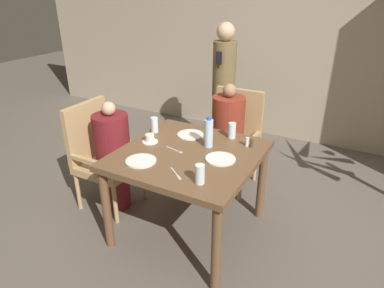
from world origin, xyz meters
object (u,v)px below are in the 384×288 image
Objects in this scene: diner_in_far_chair at (227,137)px; plate_main_right at (220,159)px; diner_in_left_chair at (114,155)px; water_bottle at (209,133)px; chair_far_side at (233,137)px; glass_tall_near at (200,174)px; teacup_with_saucer at (150,139)px; glass_tall_far at (154,125)px; glass_tall_mid at (232,131)px; chair_left_side at (101,153)px; plate_main_left at (141,161)px; plate_dessert_center at (190,135)px; standing_host at (224,87)px.

diner_in_far_chair is 0.86m from plate_main_right.
diner_in_left_chair is 0.96m from water_bottle.
chair_far_side reaches higher than glass_tall_near.
glass_tall_far reaches higher than teacup_with_saucer.
glass_tall_mid is (0.19, -0.38, 0.25)m from diner_in_far_chair.
glass_tall_near is at bearing -37.70° from glass_tall_far.
glass_tall_far is (0.47, 0.22, 0.30)m from chair_left_side.
chair_left_side is at bearing -180.00° from diner_in_left_chair.
plate_main_left is 1.00× the size of plate_dessert_center.
glass_tall_mid is at bearing 17.38° from glass_tall_far.
glass_tall_near reaches higher than plate_dessert_center.
standing_host is 11.67× the size of glass_tall_far.
glass_tall_mid is at bearing 20.50° from chair_left_side.
standing_host is at bearing 100.47° from plate_dessert_center.
diner_in_far_chair is at bearing 45.29° from diner_in_left_chair.
glass_tall_mid is (1.14, 0.42, 0.30)m from chair_left_side.
standing_host reaches higher than plate_main_right.
standing_host is 1.27m from plate_dessert_center.
chair_far_side is 0.71m from plate_dessert_center.
plate_main_right is 1.69× the size of glass_tall_near.
glass_tall_near is (0.29, -1.32, 0.30)m from chair_far_side.
teacup_with_saucer is at bearing -161.50° from water_bottle.
plate_dessert_center is at bearing -102.95° from chair_far_side.
teacup_with_saucer is (-0.38, -0.94, 0.26)m from chair_far_side.
standing_host is 1.26m from glass_tall_mid.
diner_in_left_chair is 0.94× the size of diner_in_far_chair.
plate_main_right is (0.65, -1.54, -0.09)m from standing_host.
plate_main_left is at bearing -23.71° from chair_left_side.
standing_host is 6.89× the size of plate_main_left.
glass_tall_far is at bearing 113.70° from plate_main_left.
diner_in_far_chair reaches higher than glass_tall_mid.
glass_tall_far reaches higher than plate_main_left.
diner_in_left_chair is 7.72× the size of glass_tall_mid.
glass_tall_mid is (0.19, -0.53, 0.30)m from chair_far_side.
diner_in_far_chair reaches higher than chair_far_side.
water_bottle is (0.47, 0.16, 0.09)m from teacup_with_saucer.
plate_main_left is 1.69× the size of glass_tall_mid.
chair_far_side is at bearing 106.06° from plate_main_right.
glass_tall_far is at bearing 175.37° from water_bottle.
diner_in_far_chair is at bearing 64.11° from teacup_with_saucer.
glass_tall_mid reaches higher than plate_main_left.
plate_main_right is at bearing 0.26° from chair_left_side.
chair_far_side is 0.89× the size of diner_in_far_chair.
water_bottle is 1.89× the size of glass_tall_near.
water_bottle is at bearing -71.16° from standing_host.
diner_in_far_chair is at bearing -90.00° from chair_far_side.
water_bottle reaches higher than plate_dessert_center.
plate_main_right and plate_dessert_center have the same top height.
teacup_with_saucer is 0.23m from glass_tall_far.
glass_tall_far is at bearing 34.03° from diner_in_left_chair.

